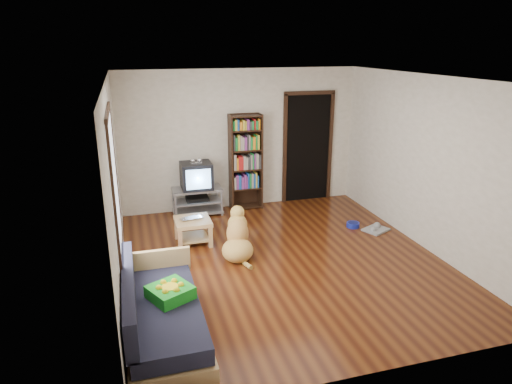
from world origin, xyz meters
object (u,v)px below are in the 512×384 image
object	(u,v)px
laptop	(193,219)
coffee_table	(193,227)
crt_tv	(196,175)
bookshelf	(246,157)
dog_bowl	(353,225)
dog	(238,239)
tv_stand	(197,200)
green_cushion	(170,292)
grey_rag	(376,230)
sofa	(161,317)

from	to	relation	value
laptop	coffee_table	size ratio (longest dim) A/B	0.63
crt_tv	bookshelf	world-z (taller)	bookshelf
laptop	dog_bowl	xyz separation A→B (m)	(2.75, -0.07, -0.37)
laptop	dog	distance (m)	0.84
bookshelf	dog	world-z (taller)	bookshelf
tv_stand	coffee_table	bearing A→B (deg)	-102.14
bookshelf	coffee_table	bearing A→B (deg)	-131.85
green_cushion	grey_rag	xyz separation A→B (m)	(3.63, 1.91, -0.47)
green_cushion	sofa	world-z (taller)	sofa
tv_stand	crt_tv	bearing A→B (deg)	90.00
laptop	tv_stand	bearing A→B (deg)	65.87
dog_bowl	tv_stand	xyz separation A→B (m)	(-2.48, 1.38, 0.23)
sofa	coffee_table	bearing A→B (deg)	73.46
green_cushion	sofa	distance (m)	0.28
bookshelf	crt_tv	bearing A→B (deg)	-175.68
green_cushion	laptop	distance (m)	2.31
grey_rag	sofa	world-z (taller)	sofa
crt_tv	coffee_table	size ratio (longest dim) A/B	1.05
green_cushion	coffee_table	xyz separation A→B (m)	(0.58, 2.26, -0.21)
grey_rag	bookshelf	world-z (taller)	bookshelf
dog_bowl	grey_rag	size ratio (longest dim) A/B	0.55
green_cushion	crt_tv	bearing A→B (deg)	49.69
grey_rag	crt_tv	distance (m)	3.31
grey_rag	tv_stand	xyz separation A→B (m)	(-2.78, 1.63, 0.25)
sofa	dog	bearing A→B (deg)	53.74
dog_bowl	crt_tv	world-z (taller)	crt_tv
crt_tv	dog	bearing A→B (deg)	-81.20
green_cushion	tv_stand	distance (m)	3.64
laptop	coffee_table	world-z (taller)	laptop
grey_rag	tv_stand	bearing A→B (deg)	149.63
tv_stand	dog	size ratio (longest dim) A/B	0.99
laptop	crt_tv	bearing A→B (deg)	66.07
green_cushion	laptop	size ratio (longest dim) A/B	1.17
dog_bowl	sofa	distance (m)	4.13
green_cushion	tv_stand	world-z (taller)	green_cushion
laptop	grey_rag	distance (m)	3.09
green_cushion	tv_stand	bearing A→B (deg)	49.61
dog_bowl	coffee_table	size ratio (longest dim) A/B	0.40
green_cushion	coffee_table	bearing A→B (deg)	48.84
dog_bowl	grey_rag	distance (m)	0.39
laptop	crt_tv	xyz separation A→B (m)	(0.27, 1.32, 0.33)
tv_stand	dog	bearing A→B (deg)	-81.10
crt_tv	dog_bowl	bearing A→B (deg)	-29.46
laptop	bookshelf	distance (m)	1.95
grey_rag	bookshelf	xyz separation A→B (m)	(-1.83, 1.72, 0.99)
dog	grey_rag	bearing A→B (deg)	6.25
laptop	coffee_table	xyz separation A→B (m)	(-0.00, 0.03, -0.13)
green_cushion	dog	distance (m)	2.01
crt_tv	dog	size ratio (longest dim) A/B	0.64
crt_tv	dog	distance (m)	2.00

